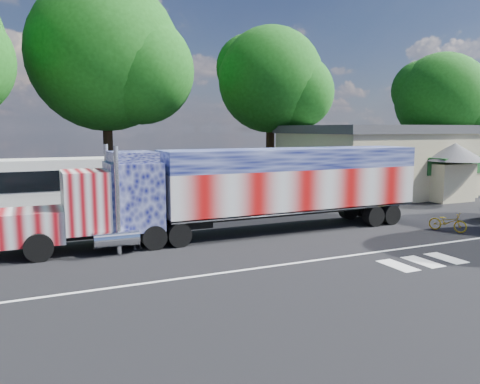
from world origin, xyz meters
name	(u,v)px	position (x,y,z in m)	size (l,w,h in m)	color
ground	(268,244)	(0.00, 0.00, 0.00)	(100.00, 100.00, 0.00)	black
lane_markings	(356,262)	(1.71, -3.77, 0.01)	(30.00, 2.67, 0.01)	silver
semi_truck	(247,188)	(0.00, 2.21, 2.21)	(20.11, 3.18, 4.29)	black
coach_bus	(93,187)	(-6.10, 9.45, 1.73)	(11.50, 2.68, 3.35)	silver
hall_building	(425,158)	(19.92, 10.86, 2.62)	(22.40, 12.80, 5.20)	beige
woman	(138,231)	(-5.32, 1.50, 0.74)	(0.54, 0.35, 1.47)	slate
bicycle	(448,222)	(9.11, -1.32, 0.46)	(0.62, 1.77, 0.93)	gold
tree_ne_a	(273,81)	(9.33, 17.24, 8.87)	(9.08, 8.65, 13.26)	black
tree_far_ne	(443,99)	(27.22, 16.09, 7.75)	(9.14, 8.70, 12.16)	black
tree_n_mid	(108,56)	(-3.68, 18.29, 10.19)	(11.53, 10.98, 15.75)	black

